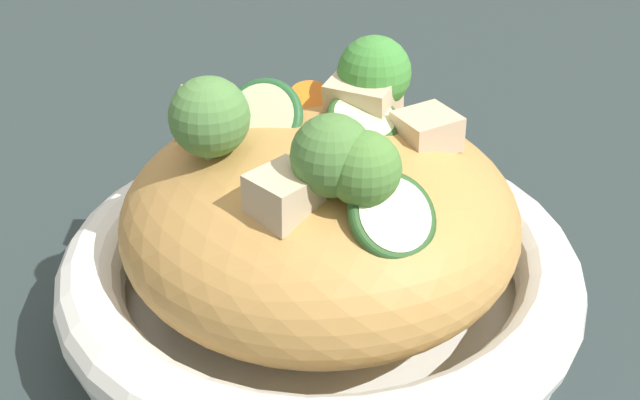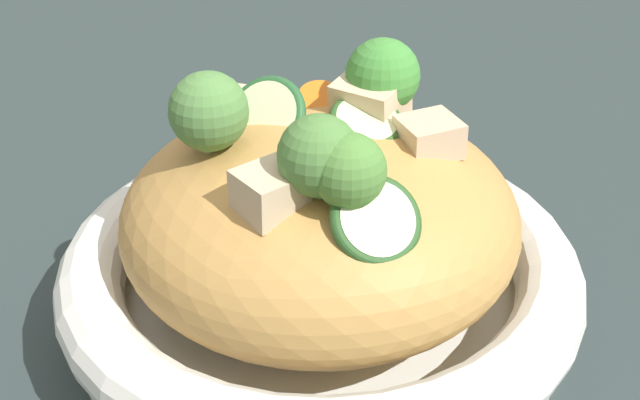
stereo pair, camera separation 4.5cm
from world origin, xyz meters
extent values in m
plane|color=#283333|center=(0.00, 0.00, 0.00)|extent=(3.00, 3.00, 0.00)
cylinder|color=white|center=(0.00, 0.00, 0.01)|extent=(0.28, 0.28, 0.02)
torus|color=white|center=(0.00, 0.00, 0.04)|extent=(0.30, 0.30, 0.04)
ellipsoid|color=#B88744|center=(0.00, 0.00, 0.08)|extent=(0.22, 0.22, 0.11)
torus|color=tan|center=(0.01, 0.04, 0.11)|extent=(0.06, 0.06, 0.02)
torus|color=#B4824B|center=(-0.04, 0.00, 0.11)|extent=(0.08, 0.08, 0.03)
torus|color=#B0854B|center=(0.01, -0.01, 0.12)|extent=(0.07, 0.07, 0.01)
torus|color=#BF8344|center=(0.03, 0.03, 0.11)|extent=(0.05, 0.05, 0.02)
cone|color=#9DC272|center=(0.04, -0.04, 0.12)|extent=(0.03, 0.03, 0.02)
sphere|color=#4C7B3A|center=(0.04, -0.04, 0.14)|extent=(0.05, 0.05, 0.04)
cone|color=#9CC076|center=(0.00, 0.05, 0.12)|extent=(0.02, 0.02, 0.02)
sphere|color=#408837|center=(0.00, 0.05, 0.14)|extent=(0.05, 0.05, 0.04)
cone|color=#A4B87B|center=(-0.04, -0.04, 0.12)|extent=(0.03, 0.03, 0.02)
sphere|color=#4F8040|center=(-0.04, -0.04, 0.14)|extent=(0.06, 0.06, 0.04)
cone|color=#9DC16E|center=(0.05, -0.03, 0.12)|extent=(0.02, 0.02, 0.02)
sphere|color=#4F8138|center=(0.05, -0.03, 0.14)|extent=(0.05, 0.05, 0.04)
cylinder|color=orange|center=(-0.03, 0.03, 0.13)|extent=(0.04, 0.04, 0.01)
cylinder|color=orange|center=(0.02, -0.03, 0.13)|extent=(0.03, 0.03, 0.02)
cylinder|color=orange|center=(-0.06, -0.03, 0.12)|extent=(0.03, 0.03, 0.03)
cylinder|color=beige|center=(-0.03, -0.01, 0.13)|extent=(0.04, 0.04, 0.03)
torus|color=#24562C|center=(-0.03, -0.01, 0.13)|extent=(0.05, 0.05, 0.04)
cylinder|color=beige|center=(0.07, -0.03, 0.12)|extent=(0.04, 0.05, 0.03)
torus|color=#285123|center=(0.07, -0.03, 0.12)|extent=(0.05, 0.06, 0.04)
cylinder|color=beige|center=(0.01, 0.02, 0.13)|extent=(0.04, 0.04, 0.02)
torus|color=#2B4F21|center=(0.01, 0.02, 0.13)|extent=(0.05, 0.05, 0.02)
cube|color=#D3B391|center=(0.04, 0.04, 0.12)|extent=(0.04, 0.04, 0.02)
cube|color=#CBB08B|center=(-0.08, -0.01, 0.12)|extent=(0.05, 0.05, 0.02)
cube|color=beige|center=(0.00, 0.04, 0.13)|extent=(0.04, 0.04, 0.03)
cube|color=#D0B791|center=(0.02, -0.06, 0.12)|extent=(0.03, 0.03, 0.02)
camera|label=1|loc=(0.23, -0.31, 0.32)|focal=46.03mm
camera|label=2|loc=(0.26, -0.28, 0.32)|focal=46.03mm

